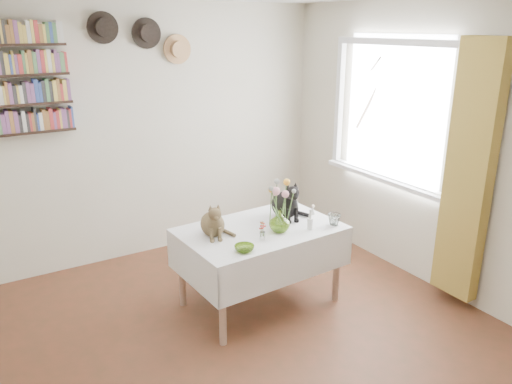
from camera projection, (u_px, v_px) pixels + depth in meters
room at (257, 199)px, 3.07m from camera, size 4.08×4.58×2.58m
window at (391, 124)px, 4.65m from camera, size 0.12×1.52×1.32m
curtain at (469, 174)px, 3.95m from camera, size 0.12×0.38×2.10m
dining_table at (260, 247)px, 4.14m from camera, size 1.33×0.89×0.69m
tabby_cat at (212, 218)px, 3.90m from camera, size 0.26×0.30×0.30m
black_cat at (285, 198)px, 4.27m from camera, size 0.26×0.32×0.35m
flower_vase at (280, 221)px, 3.99m from camera, size 0.23×0.23×0.18m
green_bowl at (244, 248)px, 3.66m from camera, size 0.17×0.17×0.05m
drinking_glass at (334, 220)px, 4.13m from camera, size 0.14×0.14×0.10m
candlestick at (310, 223)px, 4.05m from camera, size 0.05×0.05×0.17m
berry_jar at (262, 231)px, 3.83m from camera, size 0.04×0.04×0.17m
porcelain_figurine at (313, 210)px, 4.38m from camera, size 0.05×0.05×0.09m
flower_bouquet at (279, 191)px, 3.92m from camera, size 0.17×0.13×0.39m
bookshelf_unit at (5, 80)px, 4.09m from camera, size 1.00×0.16×0.91m
wall_hats at (144, 37)px, 4.61m from camera, size 0.98×0.09×0.48m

